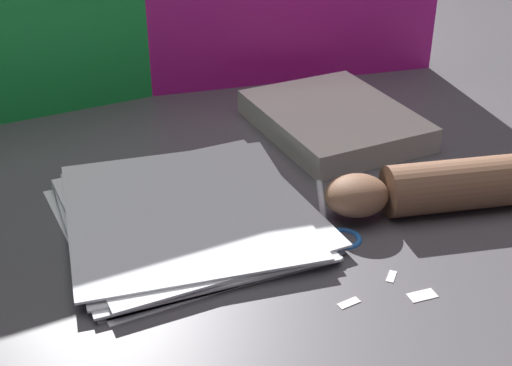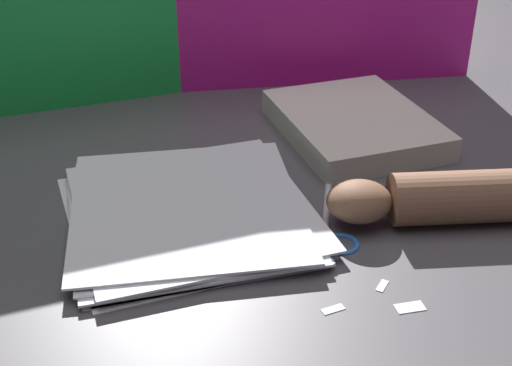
{
  "view_description": "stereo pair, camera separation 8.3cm",
  "coord_description": "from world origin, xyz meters",
  "px_view_note": "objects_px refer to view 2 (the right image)",
  "views": [
    {
      "loc": [
        -0.25,
        -0.7,
        0.47
      ],
      "look_at": [
        0.01,
        -0.03,
        0.06
      ],
      "focal_mm": 50.0,
      "sensor_mm": 36.0,
      "label": 1
    },
    {
      "loc": [
        -0.17,
        -0.73,
        0.47
      ],
      "look_at": [
        0.01,
        -0.03,
        0.06
      ],
      "focal_mm": 50.0,
      "sensor_mm": 36.0,
      "label": 2
    }
  ],
  "objects_px": {
    "book_closed": "(354,124)",
    "hand_forearm": "(438,198)",
    "paper_stack": "(188,211)",
    "scissors": "(321,227)"
  },
  "relations": [
    {
      "from": "paper_stack",
      "to": "scissors",
      "type": "xyz_separation_m",
      "value": [
        0.15,
        -0.07,
        -0.0
      ]
    },
    {
      "from": "paper_stack",
      "to": "book_closed",
      "type": "bearing_deg",
      "value": 30.08
    },
    {
      "from": "scissors",
      "to": "hand_forearm",
      "type": "height_order",
      "value": "hand_forearm"
    },
    {
      "from": "book_closed",
      "to": "hand_forearm",
      "type": "xyz_separation_m",
      "value": [
        0.01,
        -0.25,
        0.01
      ]
    },
    {
      "from": "paper_stack",
      "to": "book_closed",
      "type": "relative_size",
      "value": 1.18
    },
    {
      "from": "scissors",
      "to": "hand_forearm",
      "type": "xyz_separation_m",
      "value": [
        0.14,
        -0.02,
        0.03
      ]
    },
    {
      "from": "paper_stack",
      "to": "book_closed",
      "type": "height_order",
      "value": "book_closed"
    },
    {
      "from": "hand_forearm",
      "to": "book_closed",
      "type": "bearing_deg",
      "value": 92.03
    },
    {
      "from": "hand_forearm",
      "to": "paper_stack",
      "type": "bearing_deg",
      "value": 163.68
    },
    {
      "from": "book_closed",
      "to": "scissors",
      "type": "bearing_deg",
      "value": -119.78
    }
  ]
}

